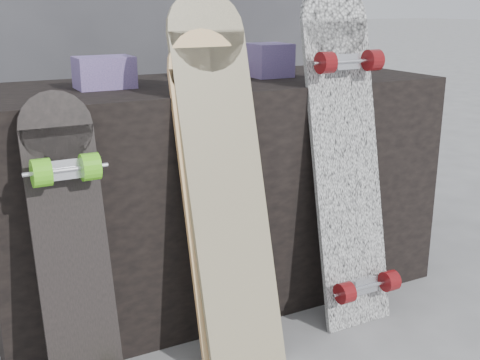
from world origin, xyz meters
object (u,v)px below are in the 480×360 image
vendor_table (215,190)px  longboard_celtic (224,170)px  longboard_geisha (218,191)px  longboard_cascadia (347,150)px  skateboard_dark (74,257)px

vendor_table → longboard_celtic: bearing=-111.5°
longboard_geisha → longboard_cascadia: 0.49m
longboard_geisha → skateboard_dark: size_ratio=1.16×
vendor_table → longboard_celtic: (-0.14, -0.36, 0.19)m
longboard_geisha → longboard_celtic: longboard_celtic is taller
vendor_table → longboard_celtic: 0.43m
longboard_celtic → longboard_cascadia: bearing=1.9°
longboard_celtic → longboard_cascadia: 0.46m
vendor_table → longboard_geisha: size_ratio=1.61×
longboard_geisha → skateboard_dark: longboard_geisha is taller
longboard_geisha → longboard_cascadia: size_ratio=0.87×
longboard_cascadia → skateboard_dark: 0.95m
longboard_celtic → longboard_cascadia: longboard_cascadia is taller
vendor_table → longboard_geisha: 0.42m
longboard_geisha → longboard_celtic: size_ratio=0.90×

